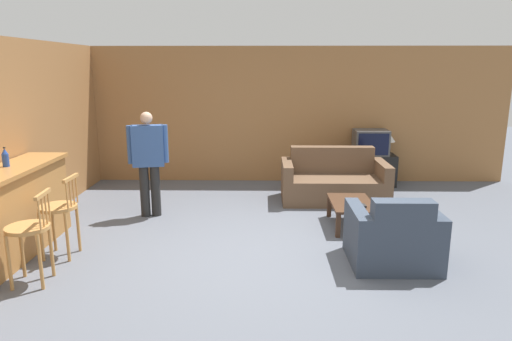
{
  "coord_description": "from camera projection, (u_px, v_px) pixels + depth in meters",
  "views": [
    {
      "loc": [
        0.02,
        -5.2,
        2.24
      ],
      "look_at": [
        -0.09,
        0.82,
        0.85
      ],
      "focal_mm": 32.0,
      "sensor_mm": 36.0,
      "label": 1
    }
  ],
  "objects": [
    {
      "name": "armchair_near",
      "position": [
        393.0,
        239.0,
        5.21
      ],
      "size": [
        0.97,
        0.88,
        0.85
      ],
      "color": "#384251",
      "rests_on": "ground_plane"
    },
    {
      "name": "couch_far",
      "position": [
        334.0,
        182.0,
        7.72
      ],
      "size": [
        1.75,
        0.92,
        0.87
      ],
      "color": "brown",
      "rests_on": "ground_plane"
    },
    {
      "name": "person_by_window",
      "position": [
        148.0,
        159.0,
        6.78
      ],
      "size": [
        0.59,
        0.27,
        1.58
      ],
      "color": "black",
      "rests_on": "ground_plane"
    },
    {
      "name": "ground_plane",
      "position": [
        262.0,
        253.0,
        5.57
      ],
      "size": [
        24.0,
        24.0,
        0.0
      ],
      "primitive_type": "plane",
      "color": "#565B66"
    },
    {
      "name": "bottle",
      "position": [
        5.0,
        158.0,
        5.38
      ],
      "size": [
        0.08,
        0.08,
        0.24
      ],
      "color": "#234293",
      "rests_on": "bar_counter"
    },
    {
      "name": "coffee_table",
      "position": [
        351.0,
        206.0,
        6.44
      ],
      "size": [
        0.58,
        0.94,
        0.36
      ],
      "color": "#472D1E",
      "rests_on": "ground_plane"
    },
    {
      "name": "table_lamp",
      "position": [
        388.0,
        137.0,
        8.57
      ],
      "size": [
        0.29,
        0.29,
        0.46
      ],
      "color": "brown",
      "rests_on": "tv_unit"
    },
    {
      "name": "tv",
      "position": [
        371.0,
        142.0,
        8.59
      ],
      "size": [
        0.63,
        0.47,
        0.47
      ],
      "color": "#4C4C4C",
      "rests_on": "tv_unit"
    },
    {
      "name": "wall_left",
      "position": [
        36.0,
        132.0,
        6.63
      ],
      "size": [
        0.08,
        8.66,
        2.6
      ],
      "color": "#9E6B3D",
      "rests_on": "ground_plane"
    },
    {
      "name": "wall_back",
      "position": [
        263.0,
        115.0,
        8.84
      ],
      "size": [
        9.4,
        0.08,
        2.6
      ],
      "color": "#9E6B3D",
      "rests_on": "ground_plane"
    },
    {
      "name": "bar_chair_mid",
      "position": [
        59.0,
        212.0,
        5.37
      ],
      "size": [
        0.44,
        0.44,
        0.99
      ],
      "color": "#B77F42",
      "rests_on": "ground_plane"
    },
    {
      "name": "bar_chair_near",
      "position": [
        30.0,
        233.0,
        4.69
      ],
      "size": [
        0.47,
        0.47,
        0.99
      ],
      "color": "#B77F42",
      "rests_on": "ground_plane"
    },
    {
      "name": "tv_unit",
      "position": [
        369.0,
        170.0,
        8.71
      ],
      "size": [
        0.96,
        0.49,
        0.59
      ],
      "color": "black",
      "rests_on": "ground_plane"
    },
    {
      "name": "book_on_table",
      "position": [
        360.0,
        206.0,
        6.2
      ],
      "size": [
        0.16,
        0.14,
        0.03
      ],
      "color": "black",
      "rests_on": "coffee_table"
    }
  ]
}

